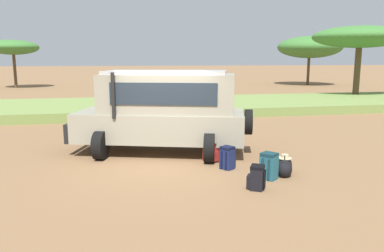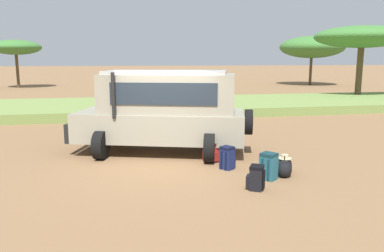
{
  "view_description": "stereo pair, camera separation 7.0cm",
  "coord_description": "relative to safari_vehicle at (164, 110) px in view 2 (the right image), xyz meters",
  "views": [
    {
      "loc": [
        -1.26,
        -9.8,
        2.76
      ],
      "look_at": [
        0.73,
        -0.16,
        1.0
      ],
      "focal_mm": 35.0,
      "sensor_mm": 36.0,
      "label": 1
    },
    {
      "loc": [
        -1.19,
        -9.82,
        2.76
      ],
      "look_at": [
        0.73,
        -0.16,
        1.0
      ],
      "focal_mm": 35.0,
      "sensor_mm": 36.0,
      "label": 2
    }
  ],
  "objects": [
    {
      "name": "backpack_cluster_center",
      "position": [
        2.06,
        -3.02,
        -0.99
      ],
      "size": [
        0.48,
        0.47,
        0.63
      ],
      "color": "#235B6B",
      "rests_on": "ground_plane"
    },
    {
      "name": "backpack_beside_front_wheel",
      "position": [
        1.12,
        -1.26,
        -1.04
      ],
      "size": [
        0.41,
        0.47,
        0.53
      ],
      "color": "maroon",
      "rests_on": "ground_plane"
    },
    {
      "name": "ground_plane",
      "position": [
        -0.14,
        -1.08,
        -1.29
      ],
      "size": [
        320.0,
        320.0,
        0.0
      ],
      "primitive_type": "plane",
      "color": "olive"
    },
    {
      "name": "acacia_tree_far_left",
      "position": [
        -10.92,
        28.88,
        2.61
      ],
      "size": [
        4.8,
        4.95,
        4.64
      ],
      "color": "brown",
      "rests_on": "ground_plane"
    },
    {
      "name": "grass_bank",
      "position": [
        -0.14,
        9.5,
        -1.07
      ],
      "size": [
        120.0,
        7.0,
        0.44
      ],
      "color": "olive",
      "rests_on": "ground_plane"
    },
    {
      "name": "safari_vehicle",
      "position": [
        0.0,
        0.0,
        0.0
      ],
      "size": [
        5.46,
        3.61,
        2.44
      ],
      "color": "gray",
      "rests_on": "ground_plane"
    },
    {
      "name": "backpack_near_rear_wheel",
      "position": [
        1.35,
        -2.04,
        -1.01
      ],
      "size": [
        0.44,
        0.42,
        0.59
      ],
      "color": "navy",
      "rests_on": "ground_plane"
    },
    {
      "name": "acacia_tree_left_mid",
      "position": [
        14.53,
        11.6,
        2.9
      ],
      "size": [
        6.24,
        5.54,
        4.93
      ],
      "color": "brown",
      "rests_on": "ground_plane"
    },
    {
      "name": "acacia_tree_centre_back",
      "position": [
        19.4,
        26.95,
        2.77
      ],
      "size": [
        6.74,
        7.3,
        5.24
      ],
      "color": "brown",
      "rests_on": "ground_plane"
    },
    {
      "name": "backpack_outermost",
      "position": [
        1.52,
        -3.63,
        -1.04
      ],
      "size": [
        0.44,
        0.42,
        0.53
      ],
      "color": "black",
      "rests_on": "ground_plane"
    },
    {
      "name": "duffel_bag_low_black_case",
      "position": [
        2.58,
        -2.74,
        -1.11
      ],
      "size": [
        0.58,
        0.81,
        0.47
      ],
      "color": "black",
      "rests_on": "ground_plane"
    }
  ]
}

